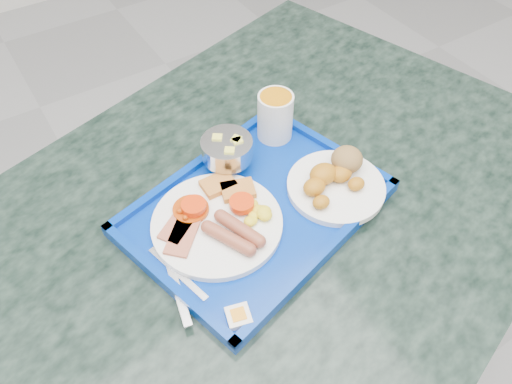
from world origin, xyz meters
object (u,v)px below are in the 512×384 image
bread_plate (336,179)px  juice_cup (275,115)px  main_plate (219,220)px  fruit_bowl (227,150)px  table (252,278)px  tray (256,209)px

bread_plate → juice_cup: bearing=95.2°
main_plate → fruit_bowl: bearing=53.5°
juice_cup → table: bearing=-135.5°
table → juice_cup: (0.15, 0.15, 0.28)m
table → fruit_bowl: bearing=79.4°
main_plate → tray: bearing=-0.8°
fruit_bowl → juice_cup: (0.13, 0.02, 0.01)m
tray → main_plate: main_plate is taller
tray → table: bearing=-159.2°
fruit_bowl → juice_cup: size_ratio=0.98×
table → juice_cup: 0.35m
tray → bread_plate: (0.15, -0.04, 0.02)m
tray → juice_cup: (0.14, 0.14, 0.06)m
table → main_plate: 0.25m
main_plate → bread_plate: bearing=-9.7°
tray → bread_plate: 0.16m
table → main_plate: bearing=174.6°
table → bread_plate: bread_plate is taller
bread_plate → table: bearing=168.7°
bread_plate → fruit_bowl: bearing=132.7°
juice_cup → fruit_bowl: bearing=-168.9°
table → main_plate: size_ratio=6.63×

